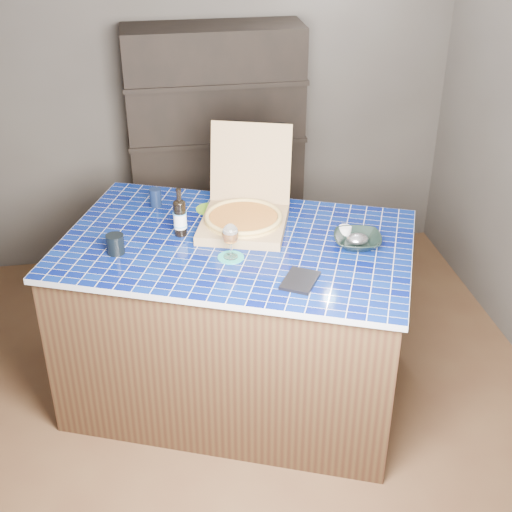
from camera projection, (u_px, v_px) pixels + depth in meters
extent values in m
plane|color=brown|center=(250.00, 392.00, 4.23)|extent=(3.50, 3.50, 0.00)
plane|color=#4E4943|center=(212.00, 97.00, 5.10)|extent=(3.50, 0.00, 3.50)
plane|color=#4E4943|center=(341.00, 456.00, 2.11)|extent=(3.50, 0.00, 3.50)
cube|color=black|center=(216.00, 155.00, 5.08)|extent=(1.20, 0.40, 1.80)
cube|color=black|center=(252.00, 125.00, 4.96)|extent=(0.40, 0.32, 0.12)
cube|color=#44301B|center=(237.00, 322.00, 4.01)|extent=(2.07, 1.70, 0.97)
cube|color=#040D48|center=(236.00, 245.00, 3.76)|extent=(2.13, 1.76, 0.03)
cube|color=#9B7F50|center=(243.00, 225.00, 3.87)|extent=(0.57, 0.57, 0.05)
cube|color=#9B7F50|center=(251.00, 163.00, 3.98)|extent=(0.46, 0.24, 0.45)
cylinder|color=tan|center=(243.00, 219.00, 3.85)|extent=(0.42, 0.42, 0.01)
cylinder|color=maroon|center=(243.00, 217.00, 3.84)|extent=(0.37, 0.37, 0.01)
torus|color=tan|center=(243.00, 216.00, 3.84)|extent=(0.42, 0.42, 0.02)
cylinder|color=black|center=(180.00, 219.00, 3.78)|extent=(0.07, 0.07, 0.19)
ellipsoid|color=black|center=(179.00, 203.00, 3.73)|extent=(0.07, 0.07, 0.04)
cylinder|color=black|center=(179.00, 195.00, 3.71)|extent=(0.02, 0.02, 0.08)
cylinder|color=silver|center=(180.00, 221.00, 3.78)|extent=(0.07, 0.07, 0.08)
cylinder|color=#3F8ED8|center=(180.00, 225.00, 3.79)|extent=(0.07, 0.07, 0.01)
cylinder|color=#3F8ED8|center=(180.00, 213.00, 3.76)|extent=(0.07, 0.07, 0.01)
cylinder|color=teal|center=(231.00, 257.00, 3.61)|extent=(0.13, 0.13, 0.01)
cylinder|color=white|center=(231.00, 256.00, 3.60)|extent=(0.07, 0.07, 0.01)
cylinder|color=white|center=(231.00, 249.00, 3.58)|extent=(0.01, 0.01, 0.08)
ellipsoid|color=white|center=(230.00, 234.00, 3.54)|extent=(0.08, 0.08, 0.11)
cylinder|color=#C26B1F|center=(230.00, 236.00, 3.54)|extent=(0.07, 0.07, 0.05)
cylinder|color=white|center=(230.00, 230.00, 3.53)|extent=(0.07, 0.07, 0.02)
cylinder|color=black|center=(115.00, 244.00, 3.63)|extent=(0.09, 0.09, 0.10)
cube|color=black|center=(300.00, 281.00, 3.40)|extent=(0.23, 0.25, 0.02)
imported|color=black|center=(357.00, 241.00, 3.70)|extent=(0.29, 0.29, 0.06)
ellipsoid|color=#B7B6C3|center=(358.00, 239.00, 3.70)|extent=(0.12, 0.10, 0.05)
cylinder|color=silver|center=(345.00, 231.00, 3.79)|extent=(0.07, 0.07, 0.06)
cylinder|color=#0E1833|center=(155.00, 198.00, 4.10)|extent=(0.07, 0.07, 0.11)
cylinder|color=#639C21|center=(210.00, 209.00, 4.08)|extent=(0.16, 0.16, 0.01)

